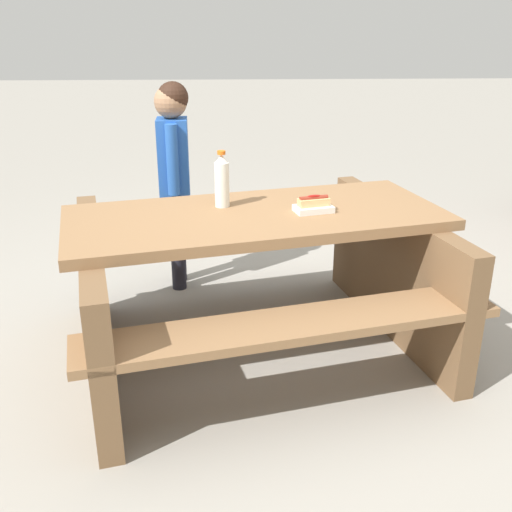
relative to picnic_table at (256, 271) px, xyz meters
name	(u,v)px	position (x,y,z in m)	size (l,w,h in m)	color
ground_plane	(256,348)	(0.00, 0.00, -0.44)	(30.00, 30.00, 0.00)	gray
picnic_table	(256,271)	(0.00, 0.00, 0.00)	(2.08, 1.78, 0.75)	olive
soda_bottle	(222,181)	(-0.16, 0.11, 0.43)	(0.07, 0.07, 0.28)	silver
hotdog_tray	(314,206)	(0.28, 0.00, 0.34)	(0.20, 0.15, 0.08)	white
child_in_coat	(174,160)	(-0.46, 0.85, 0.37)	(0.20, 0.32, 1.28)	#262633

